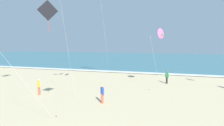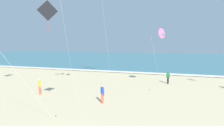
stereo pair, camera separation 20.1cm
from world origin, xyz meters
name	(u,v)px [view 1 (the left image)]	position (x,y,z in m)	size (l,w,h in m)	color
ocean_water	(153,59)	(0.00, 54.74, 0.04)	(160.00, 60.00, 0.08)	teal
shoreline_foam	(141,73)	(0.00, 25.04, 0.09)	(160.00, 1.66, 0.01)	white
kite_diamond_charcoal_high	(46,14)	(-3.44, 4.54, 6.96)	(2.90, 3.04, 7.82)	black
kite_delta_rose_distant	(161,34)	(3.38, 15.85, 6.15)	(1.57, 2.31, 6.76)	pink
bystander_blue_top	(102,94)	(-1.13, 8.58, 0.81)	(0.39, 0.36, 1.59)	#D8593F
bystander_yellow_top	(39,87)	(-7.98, 9.24, 0.81)	(0.38, 0.38, 1.59)	#D8593F
bystander_green_top	(167,77)	(4.18, 18.07, 0.81)	(0.45, 0.31, 1.59)	black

